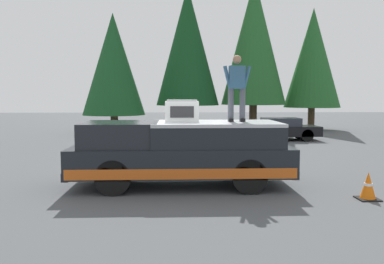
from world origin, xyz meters
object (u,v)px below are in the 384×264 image
pickup_truck (181,152)px  compressor_unit (182,111)px  traffic_cone (368,187)px  person_on_truck_bed (237,86)px  parked_car_black (279,129)px

pickup_truck → compressor_unit: compressor_unit is taller
pickup_truck → traffic_cone: bearing=-110.0°
compressor_unit → person_on_truck_bed: bearing=-90.7°
pickup_truck → compressor_unit: bearing=-5.9°
compressor_unit → parked_car_black: bearing=-26.6°
traffic_cone → person_on_truck_bed: bearing=58.6°
pickup_truck → parked_car_black: 11.86m
person_on_truck_bed → traffic_cone: bearing=-121.4°
pickup_truck → compressor_unit: 1.07m
pickup_truck → compressor_unit: (0.17, -0.02, 1.05)m
compressor_unit → parked_car_black: 11.77m
pickup_truck → person_on_truck_bed: 2.21m
pickup_truck → compressor_unit: size_ratio=6.60×
traffic_cone → pickup_truck: bearing=70.0°
person_on_truck_bed → traffic_cone: person_on_truck_bed is taller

